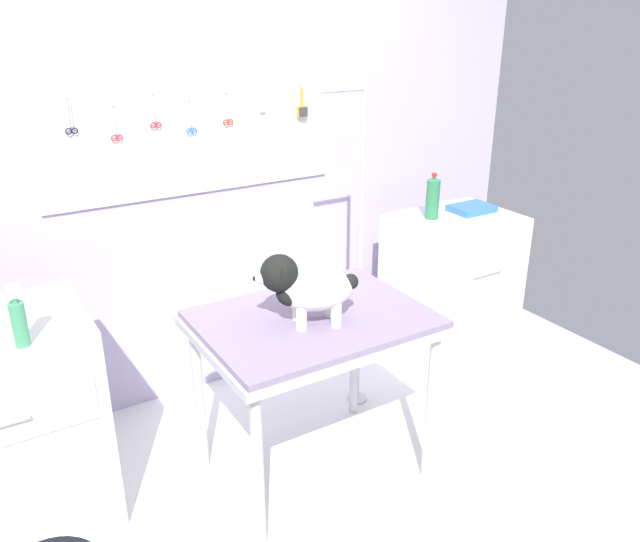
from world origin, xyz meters
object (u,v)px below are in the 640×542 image
(grooming_table, at_px, (313,333))
(grooming_arm, at_px, (359,269))
(cabinet_right, at_px, (450,290))
(dog, at_px, (305,287))
(soda_bottle, at_px, (433,198))

(grooming_table, bearing_deg, grooming_arm, 37.47)
(cabinet_right, bearing_deg, dog, -158.14)
(cabinet_right, distance_m, soda_bottle, 0.59)
(grooming_arm, bearing_deg, cabinet_right, 7.50)
(grooming_arm, xyz_separation_m, soda_bottle, (0.59, 0.14, 0.25))
(grooming_arm, bearing_deg, grooming_table, -142.53)
(grooming_arm, relative_size, cabinet_right, 1.84)
(dog, bearing_deg, grooming_arm, 37.10)
(grooming_table, xyz_separation_m, grooming_arm, (0.49, 0.38, 0.06))
(cabinet_right, height_order, soda_bottle, soda_bottle)
(grooming_table, distance_m, dog, 0.25)
(grooming_arm, height_order, dog, grooming_arm)
(cabinet_right, bearing_deg, grooming_table, -158.83)
(grooming_table, height_order, grooming_arm, grooming_arm)
(grooming_table, xyz_separation_m, cabinet_right, (1.22, 0.47, -0.27))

